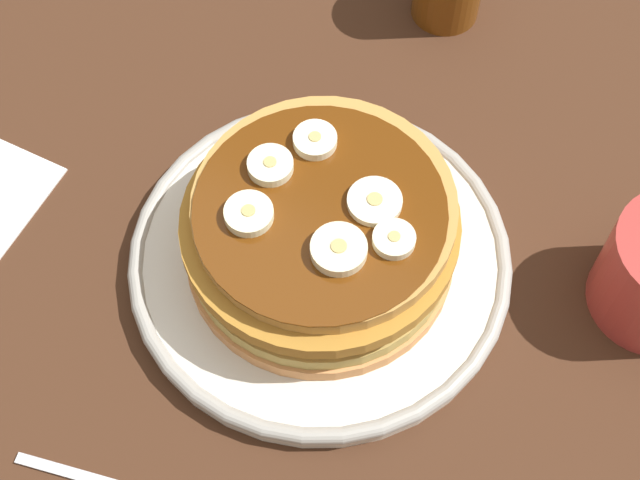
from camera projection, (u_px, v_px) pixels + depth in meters
ground_plane at (320, 276)px, 68.61cm from camera, size 140.00×140.00×3.00cm
plate at (320, 260)px, 66.39cm from camera, size 26.65×26.65×1.93cm
pancake_stack at (319, 231)px, 63.27cm from camera, size 19.23×18.85×6.35cm
banana_slice_0 at (249, 214)px, 59.83cm from camera, size 3.15×3.15×0.96cm
banana_slice_1 at (270, 166)px, 61.60cm from camera, size 3.01×3.01×0.96cm
banana_slice_2 at (339, 250)px, 58.54cm from camera, size 3.56×3.56×1.03cm
banana_slice_3 at (315, 141)px, 62.58cm from camera, size 2.92×2.92×0.95cm
banana_slice_4 at (375, 202)px, 60.39cm from camera, size 3.54×3.54×0.75cm
banana_slice_5 at (391, 246)px, 58.77cm from camera, size 2.72×2.72×0.90cm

